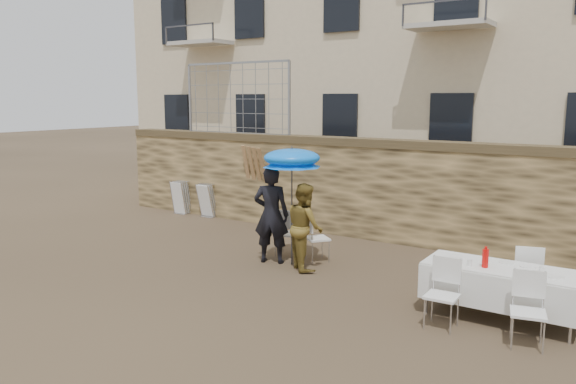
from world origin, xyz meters
The scene contains 16 objects.
ground centered at (0.00, 0.00, 0.00)m, with size 80.00×80.00×0.00m, color brown.
stone_wall centered at (0.00, 5.00, 1.10)m, with size 13.00×0.50×2.20m, color olive.
chain_link_fence centered at (-3.00, 5.00, 3.10)m, with size 3.20×0.06×1.80m, color gray, non-canonical shape.
man_suit centered at (0.04, 2.17, 0.93)m, with size 0.68×0.45×1.87m, color black.
woman_dress centered at (0.79, 2.17, 0.80)m, with size 0.78×0.61×1.60m, color olive.
umbrella centered at (0.44, 2.27, 1.97)m, with size 1.09×1.09×2.08m.
couple_chair_left centered at (0.04, 2.72, 0.48)m, with size 0.48×0.48×0.96m, color white, non-canonical shape.
couple_chair_right centered at (0.74, 2.72, 0.48)m, with size 0.48×0.48×0.96m, color white, non-canonical shape.
banquet_table centered at (4.38, 1.63, 0.73)m, with size 2.10×0.85×0.78m.
soda_bottle centered at (4.18, 1.48, 0.91)m, with size 0.09×0.09×0.26m, color red.
table_chair_front_left centered at (3.78, 0.88, 0.48)m, with size 0.48×0.48×0.96m, color white, non-canonical shape.
table_chair_front_right centered at (4.88, 0.88, 0.48)m, with size 0.48×0.48×0.96m, color white, non-canonical shape.
table_chair_back centered at (4.58, 2.43, 0.48)m, with size 0.48×0.48×0.96m, color white, non-canonical shape.
chair_stack_left centered at (-4.67, 4.73, 0.46)m, with size 0.46×0.40×0.92m, color white, non-canonical shape.
chair_stack_right centered at (-3.77, 4.73, 0.46)m, with size 0.46×0.32×0.92m, color white, non-canonical shape.
wood_planks centered at (-2.17, 4.80, 1.00)m, with size 0.70×0.20×2.00m, color #A37749, non-canonical shape.
Camera 1 is at (6.02, -6.37, 3.11)m, focal length 35.00 mm.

